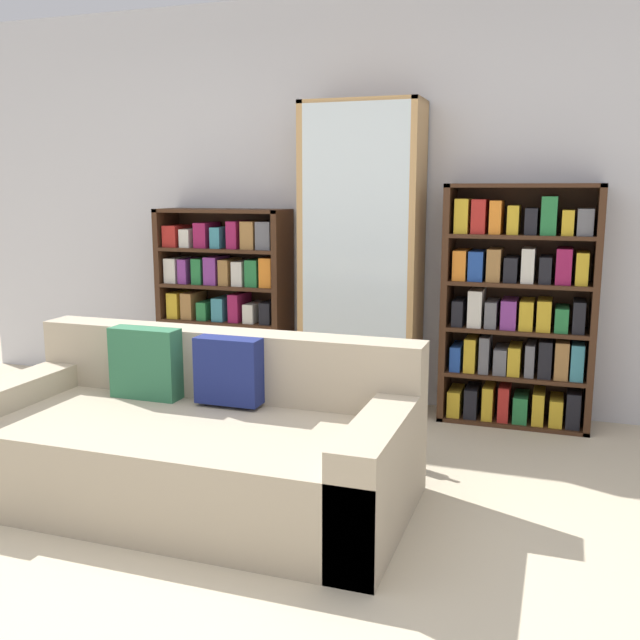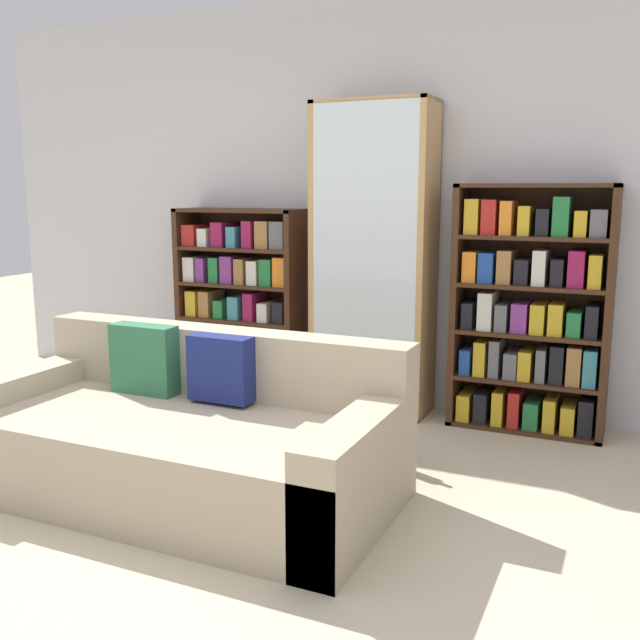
% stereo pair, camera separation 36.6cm
% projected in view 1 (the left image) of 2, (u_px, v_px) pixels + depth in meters
% --- Properties ---
extents(ground_plane, '(16.00, 16.00, 0.00)m').
position_uv_depth(ground_plane, '(176.00, 572.00, 2.74)').
color(ground_plane, beige).
extents(wall_back, '(6.17, 0.06, 2.70)m').
position_uv_depth(wall_back, '(357.00, 204.00, 4.80)').
color(wall_back, silver).
rests_on(wall_back, ground).
extents(couch, '(2.06, 0.99, 0.76)m').
position_uv_depth(couch, '(193.00, 443.00, 3.37)').
color(couch, tan).
rests_on(couch, ground).
extents(bookshelf_left, '(0.93, 0.32, 1.31)m').
position_uv_depth(bookshelf_left, '(226.00, 304.00, 5.02)').
color(bookshelf_left, '#3D2314').
rests_on(bookshelf_left, ground).
extents(display_cabinet, '(0.76, 0.36, 1.99)m').
position_uv_depth(display_cabinet, '(362.00, 261.00, 4.63)').
color(display_cabinet, tan).
rests_on(display_cabinet, ground).
extents(bookshelf_right, '(0.91, 0.32, 1.48)m').
position_uv_depth(bookshelf_right, '(518.00, 310.00, 4.37)').
color(bookshelf_right, '#3D2314').
rests_on(bookshelf_right, ground).
extents(wine_bottle, '(0.08, 0.08, 0.39)m').
position_uv_depth(wine_bottle, '(391.00, 433.00, 3.81)').
color(wine_bottle, black).
rests_on(wine_bottle, ground).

